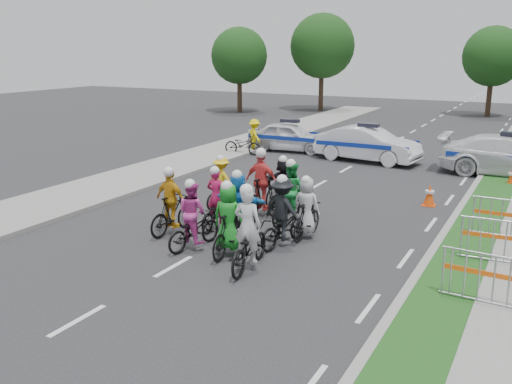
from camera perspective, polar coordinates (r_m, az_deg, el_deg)
The scene contains 29 objects.
ground at distance 13.33m, azimuth -8.26°, elevation -7.40°, with size 90.00×90.00×0.00m, color #28282B.
curb_right at distance 15.88m, azimuth 18.19°, elevation -4.15°, with size 0.20×60.00×0.12m, color gray.
grass_strip at distance 15.80m, azimuth 20.69°, elevation -4.48°, with size 1.20×60.00×0.11m, color #194C18.
sidewalk_left at distance 20.97m, azimuth -14.70°, elevation 0.55°, with size 3.00×60.00×0.13m, color gray.
rider_0 at distance 12.85m, azimuth -0.75°, elevation -4.94°, with size 0.91×2.03×2.01m.
rider_1 at distance 13.68m, azimuth -2.72°, elevation -3.44°, with size 0.82×1.81×1.87m.
rider_2 at distance 14.24m, azimuth -6.32°, elevation -3.05°, with size 0.92×1.84×1.79m.
rider_3 at distance 15.40m, azimuth -8.42°, elevation -1.59°, with size 0.96×1.80×1.85m.
rider_4 at distance 14.31m, azimuth 2.72°, elevation -2.65°, with size 1.13×1.92×1.87m.
rider_5 at distance 14.89m, azimuth -1.74°, elevation -1.74°, with size 1.49×1.78×1.85m.
rider_6 at distance 15.73m, azimuth -3.92°, elevation -1.59°, with size 0.69×1.77×1.78m.
rider_7 at distance 14.97m, azimuth 5.08°, elevation -2.15°, with size 0.72×1.62×1.70m.
rider_8 at distance 16.13m, azimuth 3.56°, elevation -0.77°, with size 0.98×1.94×1.89m.
rider_9 at distance 16.86m, azimuth 0.61°, elevation 0.22°, with size 1.04×1.97×2.06m.
rider_10 at distance 17.80m, azimuth -3.42°, elevation 0.54°, with size 0.97×1.68×1.67m.
rider_11 at distance 17.12m, azimuth 2.79°, elevation 0.33°, with size 1.47×1.75×1.78m.
police_car_0 at distance 27.50m, azimuth 3.39°, elevation 5.54°, with size 1.62×4.03×1.37m, color silver.
police_car_1 at distance 25.39m, azimuth 11.09°, elevation 4.71°, with size 1.60×4.58×1.51m, color silver.
police_car_2 at distance 24.18m, azimuth 24.13°, elevation 3.29°, with size 2.17×5.34×1.55m, color silver.
marshal_hiviz at distance 27.23m, azimuth -0.14°, elevation 5.67°, with size 1.00×0.58×1.55m, color yellow.
barrier_0 at distance 11.83m, azimuth 22.67°, elevation -8.39°, with size 2.00×0.50×1.12m, color #A5A8AD, non-canonical shape.
barrier_1 at distance 14.13m, azimuth 23.66°, elevation -4.81°, with size 2.00×0.50×1.12m, color #A5A8AD, non-canonical shape.
barrier_2 at distance 16.02m, azimuth 24.25°, elevation -2.68°, with size 2.00×0.50×1.12m, color #A5A8AD, non-canonical shape.
cone_0 at distance 18.82m, azimuth 16.96°, elevation -0.30°, with size 0.40×0.40×0.70m.
cone_1 at distance 22.48m, azimuth 24.24°, elevation 1.38°, with size 0.40×0.40×0.70m.
parked_bike at distance 26.55m, azimuth -1.34°, elevation 4.76°, with size 0.62×1.77×0.93m, color black.
tree_0 at distance 43.56m, azimuth -1.68°, elevation 13.46°, with size 4.20×4.20×6.30m.
tree_3 at distance 45.03m, azimuth 6.64°, elevation 14.29°, with size 4.90×4.90×7.35m.
tree_4 at distance 44.17m, azimuth 22.63°, elevation 12.40°, with size 4.20×4.20×6.30m.
Camera 1 is at (7.38, -9.94, 4.92)m, focal length 40.00 mm.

